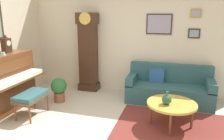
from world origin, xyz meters
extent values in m
cube|color=beige|center=(0.00, 0.00, -0.05)|extent=(6.40, 6.00, 0.10)
cube|color=beige|center=(0.00, 2.40, 1.40)|extent=(5.30, 0.10, 2.80)
cube|color=#B28E3D|center=(1.55, 2.33, 2.00)|extent=(0.24, 0.03, 0.20)
cube|color=#998EA8|center=(1.55, 2.32, 2.00)|extent=(0.18, 0.01, 0.14)
cube|color=#33281E|center=(0.75, 2.33, 1.75)|extent=(0.60, 0.03, 0.48)
cube|color=#998EA8|center=(0.75, 2.32, 1.75)|extent=(0.54, 0.01, 0.42)
cube|color=#33281E|center=(1.55, 2.33, 1.55)|extent=(0.26, 0.03, 0.22)
cube|color=#7A93A3|center=(1.55, 2.32, 1.55)|extent=(0.20, 0.01, 0.16)
cube|color=maroon|center=(1.24, 0.68, 0.00)|extent=(2.10, 1.50, 0.01)
cube|color=brown|center=(-2.25, 0.42, 0.60)|extent=(0.60, 1.44, 1.20)
cube|color=brown|center=(-1.82, 0.42, 0.68)|extent=(0.28, 1.38, 0.04)
cube|color=white|center=(-1.82, 0.42, 0.74)|extent=(0.26, 1.32, 0.08)
cube|color=brown|center=(-1.93, 0.42, 0.98)|extent=(0.03, 1.20, 0.20)
cube|color=brown|center=(-1.50, 0.37, 0.38)|extent=(0.42, 0.70, 0.04)
cube|color=#2D565B|center=(-1.50, 0.37, 0.44)|extent=(0.40, 0.68, 0.08)
cylinder|color=brown|center=(-1.34, 0.07, 0.18)|extent=(0.04, 0.04, 0.36)
cylinder|color=brown|center=(-1.34, 0.67, 0.18)|extent=(0.04, 0.04, 0.36)
cylinder|color=brown|center=(-1.66, 0.07, 0.18)|extent=(0.04, 0.04, 0.36)
cylinder|color=brown|center=(-1.66, 0.67, 0.18)|extent=(0.04, 0.04, 0.36)
cube|color=#3D2316|center=(-1.01, 2.16, 0.09)|extent=(0.52, 0.34, 0.18)
cube|color=#3D2316|center=(-1.01, 2.16, 0.89)|extent=(0.44, 0.28, 1.78)
cube|color=#3D2316|center=(-1.01, 2.16, 1.88)|extent=(0.52, 0.32, 0.28)
cylinder|color=gold|center=(-1.01, 2.00, 1.88)|extent=(0.30, 0.02, 0.30)
cylinder|color=gold|center=(-1.01, 2.11, 0.95)|extent=(0.03, 0.03, 0.70)
cube|color=#2D565B|center=(1.08, 1.85, 0.21)|extent=(1.90, 0.80, 0.42)
cube|color=#2D565B|center=(1.08, 2.15, 0.62)|extent=(1.90, 0.20, 0.44)
cube|color=#2D565B|center=(0.22, 1.85, 0.50)|extent=(0.18, 0.80, 0.20)
cube|color=#2D565B|center=(1.94, 1.85, 0.50)|extent=(0.18, 0.80, 0.20)
cube|color=#2D5699|center=(0.78, 1.99, 0.58)|extent=(0.34, 0.12, 0.32)
cylinder|color=gold|center=(1.17, 0.71, 0.43)|extent=(0.88, 0.88, 0.04)
torus|color=brown|center=(1.17, 0.71, 0.43)|extent=(0.88, 0.88, 0.04)
cylinder|color=brown|center=(1.17, 1.07, 0.20)|extent=(0.04, 0.04, 0.41)
cylinder|color=brown|center=(1.53, 0.71, 0.20)|extent=(0.04, 0.04, 0.41)
cylinder|color=brown|center=(1.17, 0.35, 0.20)|extent=(0.04, 0.04, 0.41)
cylinder|color=brown|center=(0.81, 0.71, 0.20)|extent=(0.04, 0.04, 0.41)
cube|color=#3D2316|center=(-2.23, 0.68, 1.35)|extent=(0.12, 0.18, 0.30)
cylinder|color=white|center=(-2.17, 0.68, 1.40)|extent=(0.01, 0.11, 0.11)
cone|color=#3D2316|center=(-2.23, 0.68, 1.54)|extent=(0.10, 0.10, 0.08)
cylinder|color=#ADC6D6|center=(-2.08, 0.40, 1.20)|extent=(0.12, 0.12, 0.01)
cylinder|color=#ADC6D6|center=(-2.08, 0.40, 1.23)|extent=(0.08, 0.08, 0.06)
cylinder|color=#234C33|center=(1.08, 0.61, 0.46)|extent=(0.09, 0.09, 0.01)
sphere|color=#285638|center=(1.08, 0.61, 0.53)|extent=(0.17, 0.17, 0.17)
cylinder|color=#285638|center=(1.08, 0.61, 0.65)|extent=(0.04, 0.04, 0.08)
cylinder|color=#935138|center=(-1.35, 1.18, 0.11)|extent=(0.24, 0.24, 0.22)
sphere|color=#2D6B33|center=(-1.35, 1.18, 0.38)|extent=(0.36, 0.36, 0.36)
camera|label=1|loc=(1.17, -3.09, 1.98)|focal=35.25mm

